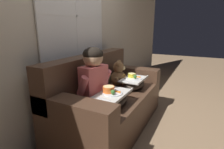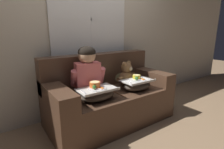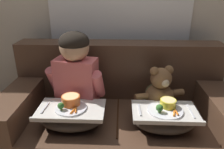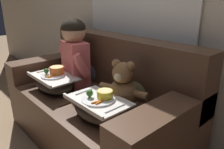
{
  "view_description": "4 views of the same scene",
  "coord_description": "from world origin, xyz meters",
  "px_view_note": "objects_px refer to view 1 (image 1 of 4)",
  "views": [
    {
      "loc": [
        -1.89,
        -1.0,
        1.28
      ],
      "look_at": [
        0.12,
        0.05,
        0.68
      ],
      "focal_mm": 28.0,
      "sensor_mm": 36.0,
      "label": 1
    },
    {
      "loc": [
        -1.31,
        -1.9,
        1.27
      ],
      "look_at": [
        0.06,
        0.05,
        0.67
      ],
      "focal_mm": 28.0,
      "sensor_mm": 36.0,
      "label": 2
    },
    {
      "loc": [
        0.02,
        -1.47,
        1.4
      ],
      "look_at": [
        -0.05,
        0.14,
        0.73
      ],
      "focal_mm": 35.0,
      "sensor_mm": 36.0,
      "label": 3
    },
    {
      "loc": [
        1.4,
        -1.02,
        1.26
      ],
      "look_at": [
        0.14,
        0.11,
        0.67
      ],
      "focal_mm": 35.0,
      "sensor_mm": 36.0,
      "label": 4
    }
  ],
  "objects_px": {
    "throw_pillow_behind_teddy": "(106,74)",
    "teddy_bear": "(119,75)",
    "lap_tray_child": "(112,99)",
    "throw_pillow_behind_child": "(80,86)",
    "couch": "(107,100)",
    "child_figure": "(94,73)",
    "lap_tray_teddy": "(134,83)"
  },
  "relations": [
    {
      "from": "couch",
      "to": "lap_tray_teddy",
      "type": "relative_size",
      "value": 3.91
    },
    {
      "from": "lap_tray_child",
      "to": "throw_pillow_behind_child",
      "type": "bearing_deg",
      "value": 89.9
    },
    {
      "from": "throw_pillow_behind_teddy",
      "to": "child_figure",
      "type": "distance_m",
      "value": 0.7
    },
    {
      "from": "couch",
      "to": "lap_tray_child",
      "type": "height_order",
      "value": "couch"
    },
    {
      "from": "throw_pillow_behind_teddy",
      "to": "lap_tray_teddy",
      "type": "height_order",
      "value": "throw_pillow_behind_teddy"
    },
    {
      "from": "child_figure",
      "to": "teddy_bear",
      "type": "distance_m",
      "value": 0.67
    },
    {
      "from": "throw_pillow_behind_teddy",
      "to": "child_figure",
      "type": "relative_size",
      "value": 0.51
    },
    {
      "from": "child_figure",
      "to": "lap_tray_child",
      "type": "height_order",
      "value": "child_figure"
    },
    {
      "from": "child_figure",
      "to": "couch",
      "type": "bearing_deg",
      "value": 2.02
    },
    {
      "from": "couch",
      "to": "lap_tray_teddy",
      "type": "bearing_deg",
      "value": -37.37
    },
    {
      "from": "couch",
      "to": "lap_tray_child",
      "type": "bearing_deg",
      "value": -142.76
    },
    {
      "from": "couch",
      "to": "lap_tray_child",
      "type": "xyz_separation_m",
      "value": [
        -0.32,
        -0.25,
        0.19
      ]
    },
    {
      "from": "throw_pillow_behind_child",
      "to": "lap_tray_child",
      "type": "relative_size",
      "value": 0.72
    },
    {
      "from": "throw_pillow_behind_child",
      "to": "lap_tray_teddy",
      "type": "xyz_separation_m",
      "value": [
        0.65,
        -0.44,
        -0.07
      ]
    },
    {
      "from": "teddy_bear",
      "to": "child_figure",
      "type": "bearing_deg",
      "value": 179.66
    },
    {
      "from": "throw_pillow_behind_teddy",
      "to": "teddy_bear",
      "type": "bearing_deg",
      "value": -89.61
    },
    {
      "from": "couch",
      "to": "teddy_bear",
      "type": "bearing_deg",
      "value": -2.7
    },
    {
      "from": "couch",
      "to": "throw_pillow_behind_child",
      "type": "xyz_separation_m",
      "value": [
        -0.32,
        0.19,
        0.27
      ]
    },
    {
      "from": "couch",
      "to": "teddy_bear",
      "type": "xyz_separation_m",
      "value": [
        0.32,
        -0.02,
        0.27
      ]
    },
    {
      "from": "teddy_bear",
      "to": "lap_tray_child",
      "type": "height_order",
      "value": "teddy_bear"
    },
    {
      "from": "teddy_bear",
      "to": "lap_tray_child",
      "type": "distance_m",
      "value": 0.69
    },
    {
      "from": "throw_pillow_behind_teddy",
      "to": "teddy_bear",
      "type": "relative_size",
      "value": 0.79
    },
    {
      "from": "child_figure",
      "to": "lap_tray_child",
      "type": "relative_size",
      "value": 1.35
    },
    {
      "from": "throw_pillow_behind_child",
      "to": "throw_pillow_behind_teddy",
      "type": "xyz_separation_m",
      "value": [
        0.65,
        0.0,
        0.0
      ]
    },
    {
      "from": "throw_pillow_behind_teddy",
      "to": "lap_tray_child",
      "type": "bearing_deg",
      "value": -145.9
    },
    {
      "from": "child_figure",
      "to": "lap_tray_child",
      "type": "bearing_deg",
      "value": -90.14
    },
    {
      "from": "teddy_bear",
      "to": "lap_tray_child",
      "type": "bearing_deg",
      "value": -160.4
    },
    {
      "from": "lap_tray_teddy",
      "to": "throw_pillow_behind_teddy",
      "type": "bearing_deg",
      "value": 90.09
    },
    {
      "from": "child_figure",
      "to": "lap_tray_teddy",
      "type": "relative_size",
      "value": 1.41
    },
    {
      "from": "teddy_bear",
      "to": "throw_pillow_behind_child",
      "type": "bearing_deg",
      "value": 162.26
    },
    {
      "from": "child_figure",
      "to": "throw_pillow_behind_teddy",
      "type": "bearing_deg",
      "value": 17.46
    },
    {
      "from": "couch",
      "to": "throw_pillow_behind_teddy",
      "type": "xyz_separation_m",
      "value": [
        0.32,
        0.19,
        0.27
      ]
    }
  ]
}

